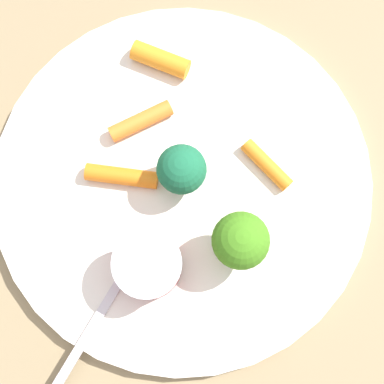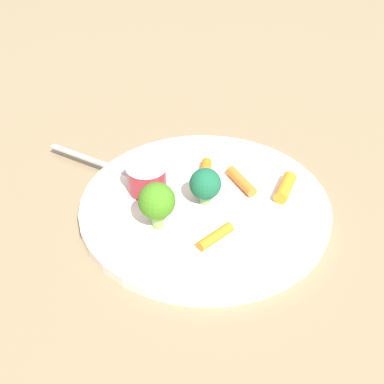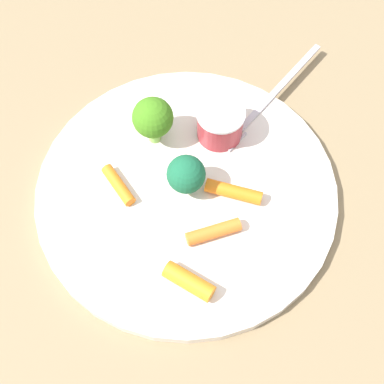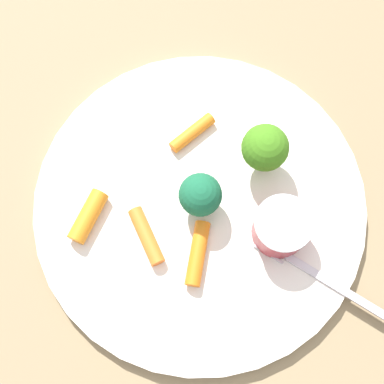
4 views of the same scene
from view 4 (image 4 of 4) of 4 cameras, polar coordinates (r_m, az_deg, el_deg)
name	(u,v)px [view 4 (image 4 of 4)]	position (r m, az deg, el deg)	size (l,w,h in m)	color
ground_plane	(200,207)	(0.51, 0.77, -1.54)	(2.40, 2.40, 0.00)	#877251
plate	(200,206)	(0.50, 0.78, -1.35)	(0.29, 0.29, 0.01)	silver
sauce_cup	(281,228)	(0.48, 8.81, -3.50)	(0.05, 0.05, 0.04)	maroon
broccoli_floret_0	(265,148)	(0.48, 7.23, 4.32)	(0.04, 0.04, 0.05)	#89C656
broccoli_floret_1	(205,195)	(0.47, 1.25, -0.29)	(0.04, 0.04, 0.04)	#83BB6C
carrot_stick_0	(198,254)	(0.48, 0.56, -6.11)	(0.01, 0.01, 0.05)	orange
carrot_stick_1	(192,133)	(0.51, 0.01, 5.88)	(0.01, 0.01, 0.05)	orange
carrot_stick_2	(88,216)	(0.49, -10.25, -2.39)	(0.02, 0.02, 0.05)	orange
carrot_stick_3	(146,236)	(0.48, -4.53, -4.37)	(0.01, 0.01, 0.05)	orange
fork	(345,292)	(0.50, 14.90, -9.50)	(0.17, 0.03, 0.00)	#BDB3BA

